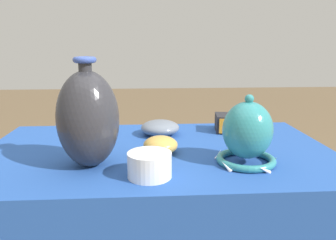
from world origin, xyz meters
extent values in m
cylinder|color=#38383D|center=(-0.55, 0.30, 0.35)|extent=(0.04, 0.04, 0.71)
cylinder|color=#38383D|center=(0.55, 0.30, 0.35)|extent=(0.04, 0.04, 0.71)
cube|color=#38383D|center=(0.00, 0.00, 0.72)|extent=(1.19, 0.69, 0.03)
cube|color=#234C9E|center=(0.00, 0.00, 0.74)|extent=(1.21, 0.71, 0.01)
ellipsoid|color=#2D2D33|center=(-0.21, -0.14, 0.89)|extent=(0.18, 0.18, 0.29)
cylinder|color=#2D2D33|center=(-0.21, -0.14, 1.04)|extent=(0.04, 0.04, 0.03)
torus|color=#3851A8|center=(-0.21, -0.14, 1.06)|extent=(0.07, 0.07, 0.02)
torus|color=teal|center=(0.27, -0.16, 0.75)|extent=(0.18, 0.18, 0.02)
ellipsoid|color=teal|center=(0.27, -0.16, 0.85)|extent=(0.15, 0.15, 0.18)
sphere|color=teal|center=(0.27, -0.16, 0.94)|extent=(0.03, 0.03, 0.03)
cone|color=white|center=(0.36, -0.16, 0.75)|extent=(0.01, 0.04, 0.03)
cone|color=white|center=(0.29, -0.07, 0.75)|extent=(0.04, 0.02, 0.03)
cone|color=white|center=(0.19, -0.10, 0.75)|extent=(0.03, 0.04, 0.03)
cone|color=white|center=(0.19, -0.21, 0.75)|extent=(0.03, 0.04, 0.03)
cone|color=white|center=(0.29, -0.24, 0.75)|extent=(0.04, 0.02, 0.03)
cube|color=#232328|center=(0.32, 0.22, 0.78)|extent=(0.16, 0.12, 0.07)
cube|color=orange|center=(0.31, 0.16, 0.78)|extent=(0.13, 0.02, 0.06)
cylinder|color=white|center=(-0.03, -0.24, 0.78)|extent=(0.12, 0.12, 0.07)
ellipsoid|color=slate|center=(0.01, 0.18, 0.77)|extent=(0.15, 0.15, 0.06)
ellipsoid|color=gold|center=(0.01, -0.05, 0.77)|extent=(0.12, 0.12, 0.06)
camera|label=1|loc=(-0.04, -1.09, 1.11)|focal=35.00mm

